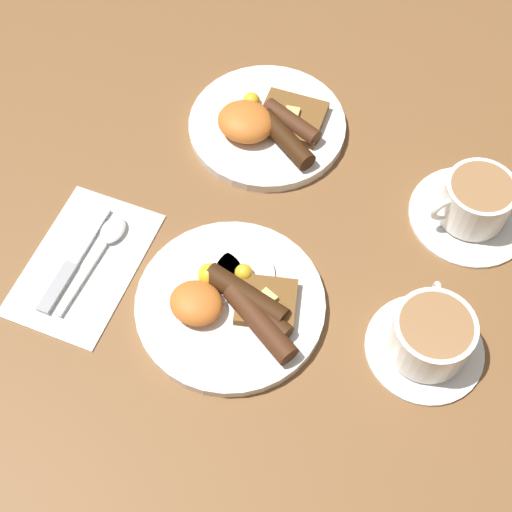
% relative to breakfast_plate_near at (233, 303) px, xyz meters
% --- Properties ---
extents(ground_plane, '(3.00, 3.00, 0.00)m').
position_rel_breakfast_plate_near_xyz_m(ground_plane, '(-0.00, -0.00, -0.01)').
color(ground_plane, brown).
extents(breakfast_plate_near, '(0.23, 0.23, 0.04)m').
position_rel_breakfast_plate_near_xyz_m(breakfast_plate_near, '(0.00, 0.00, 0.00)').
color(breakfast_plate_near, white).
rests_on(breakfast_plate_near, ground_plane).
extents(breakfast_plate_far, '(0.23, 0.23, 0.05)m').
position_rel_breakfast_plate_near_xyz_m(breakfast_plate_far, '(-0.08, 0.27, 0.00)').
color(breakfast_plate_far, white).
rests_on(breakfast_plate_far, ground_plane).
extents(teacup_near, '(0.14, 0.14, 0.07)m').
position_rel_breakfast_plate_near_xyz_m(teacup_near, '(0.23, 0.05, 0.02)').
color(teacup_near, white).
rests_on(teacup_near, ground_plane).
extents(teacup_far, '(0.16, 0.16, 0.07)m').
position_rel_breakfast_plate_near_xyz_m(teacup_far, '(0.22, 0.26, 0.02)').
color(teacup_far, white).
rests_on(teacup_far, ground_plane).
extents(napkin, '(0.15, 0.22, 0.01)m').
position_rel_breakfast_plate_near_xyz_m(napkin, '(-0.20, -0.03, -0.01)').
color(napkin, white).
rests_on(napkin, ground_plane).
extents(knife, '(0.03, 0.17, 0.01)m').
position_rel_breakfast_plate_near_xyz_m(knife, '(-0.21, -0.04, -0.01)').
color(knife, silver).
rests_on(knife, napkin).
extents(spoon, '(0.03, 0.16, 0.01)m').
position_rel_breakfast_plate_near_xyz_m(spoon, '(-0.19, 0.01, -0.01)').
color(spoon, silver).
rests_on(spoon, napkin).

